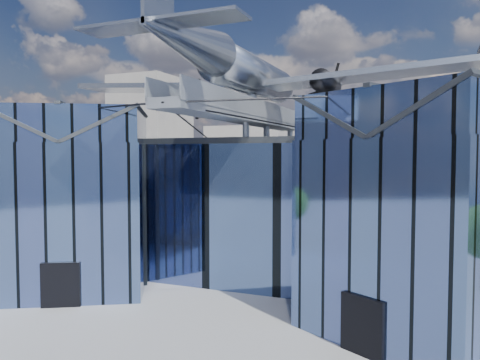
% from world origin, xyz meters
% --- Properties ---
extents(ground_plane, '(120.00, 120.00, 0.00)m').
position_xyz_m(ground_plane, '(0.00, 0.00, 0.00)').
color(ground_plane, gray).
extents(museum, '(32.88, 24.50, 17.60)m').
position_xyz_m(museum, '(0.00, 5.82, 5.54)').
color(museum, '#496095').
rests_on(museum, ground).
extents(bg_towers, '(77.00, 24.50, 26.00)m').
position_xyz_m(bg_towers, '(1.45, 50.49, 10.01)').
color(bg_towers, gray).
rests_on(bg_towers, ground).
extents(tree_side_w, '(3.46, 3.46, 4.71)m').
position_xyz_m(tree_side_w, '(-21.97, 8.19, 3.19)').
color(tree_side_w, '#372416').
rests_on(tree_side_w, ground).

